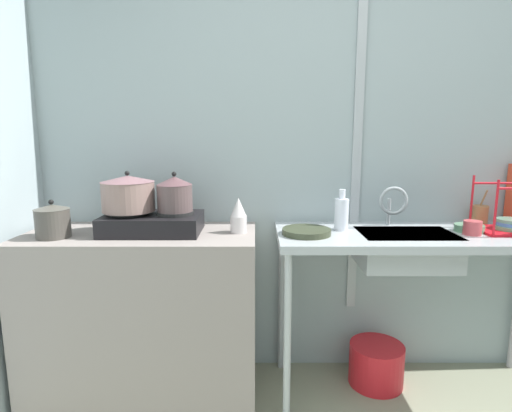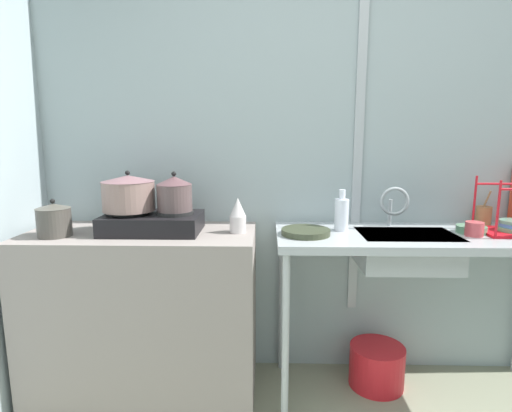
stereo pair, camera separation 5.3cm
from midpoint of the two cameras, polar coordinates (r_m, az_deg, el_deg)
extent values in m
cube|color=#93A2A4|center=(2.39, 13.82, 6.51)|extent=(4.41, 0.10, 2.49)
cube|color=#A3A9AE|center=(2.32, 13.44, 9.51)|extent=(0.05, 0.01, 1.99)
cube|color=gray|center=(2.29, -16.24, -14.46)|extent=(1.17, 0.53, 0.89)
cube|color=#A3A9AE|center=(2.22, 21.46, -4.01)|extent=(1.46, 0.53, 0.04)
cylinder|color=#A6ADAF|center=(2.02, 3.56, -18.21)|extent=(0.04, 0.04, 0.85)
cylinder|color=#9DA5AB|center=(2.42, 2.87, -13.18)|extent=(0.04, 0.04, 0.85)
cube|color=black|center=(2.12, -15.18, -2.42)|extent=(0.49, 0.31, 0.09)
cylinder|color=black|center=(2.14, -18.26, -0.93)|extent=(0.19, 0.19, 0.02)
cylinder|color=black|center=(2.08, -12.14, -0.96)|extent=(0.19, 0.19, 0.02)
cylinder|color=#81665F|center=(2.13, -18.38, 1.28)|extent=(0.26, 0.26, 0.15)
cone|color=#855D63|center=(2.12, -18.51, 3.68)|extent=(0.26, 0.26, 0.03)
sphere|color=black|center=(2.12, -18.56, 4.42)|extent=(0.02, 0.02, 0.02)
cylinder|color=#513F40|center=(2.07, -12.22, 1.12)|extent=(0.18, 0.18, 0.13)
cone|color=brown|center=(2.06, -12.31, 3.54)|extent=(0.18, 0.18, 0.04)
sphere|color=black|center=(2.06, -12.34, 4.44)|extent=(0.02, 0.02, 0.02)
cylinder|color=#45403B|center=(2.19, -27.51, -2.19)|extent=(0.16, 0.16, 0.14)
cone|color=#4F4B42|center=(2.18, -27.68, -0.10)|extent=(0.16, 0.16, 0.02)
sphere|color=black|center=(2.18, -27.73, 0.50)|extent=(0.02, 0.02, 0.02)
cylinder|color=beige|center=(2.05, -3.32, -2.58)|extent=(0.09, 0.09, 0.09)
cone|color=beige|center=(2.04, -3.34, -0.12)|extent=(0.08, 0.08, 0.09)
cube|color=#A3A9AE|center=(2.20, 19.69, -5.80)|extent=(0.48, 0.31, 0.17)
cylinder|color=#A3A9AE|center=(2.32, 17.54, -0.81)|extent=(0.02, 0.02, 0.15)
torus|color=#A3A9AE|center=(2.25, 18.15, 0.71)|extent=(0.15, 0.02, 0.15)
cylinder|color=#333926|center=(2.03, 6.31, -3.61)|extent=(0.24, 0.24, 0.03)
cylinder|color=red|center=(2.25, 30.13, -0.32)|extent=(0.01, 0.01, 0.28)
cylinder|color=red|center=(2.43, 27.56, 0.59)|extent=(0.01, 0.01, 0.28)
cylinder|color=red|center=(2.50, 30.90, 2.80)|extent=(0.31, 0.01, 0.01)
cube|color=red|center=(2.44, 31.73, -2.96)|extent=(0.33, 0.24, 0.01)
cylinder|color=#64996D|center=(2.43, 31.65, -2.60)|extent=(0.15, 0.15, 0.02)
cylinder|color=#496DB4|center=(2.44, 31.84, -2.20)|extent=(0.14, 0.14, 0.02)
cylinder|color=slate|center=(2.44, 31.75, -1.80)|extent=(0.14, 0.14, 0.02)
cylinder|color=#BD454A|center=(2.27, 27.60, -2.73)|extent=(0.09, 0.09, 0.07)
cylinder|color=#5B8867|center=(2.34, 27.25, -2.79)|extent=(0.15, 0.15, 0.04)
cylinder|color=white|center=(2.14, 11.21, -1.19)|extent=(0.07, 0.07, 0.16)
cylinder|color=white|center=(2.12, 11.31, 1.66)|extent=(0.03, 0.03, 0.05)
cylinder|color=#94653E|center=(2.56, 28.52, -1.09)|extent=(0.08, 0.08, 0.10)
cylinder|color=olive|center=(2.55, 28.63, 0.27)|extent=(0.05, 0.05, 0.16)
cylinder|color=red|center=(2.50, 15.92, -20.69)|extent=(0.30, 0.30, 0.23)
camera|label=1|loc=(0.03, -90.75, -0.13)|focal=28.28mm
camera|label=2|loc=(0.03, 89.25, 0.13)|focal=28.28mm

